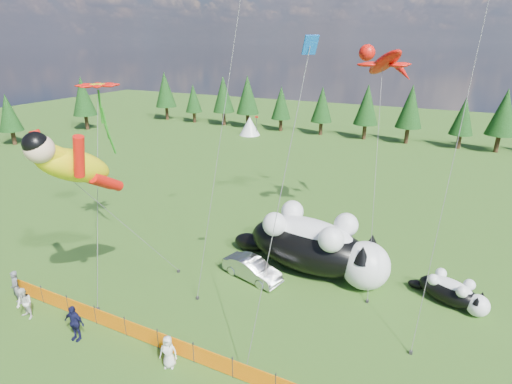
# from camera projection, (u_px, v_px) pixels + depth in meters

# --- Properties ---
(ground) EXTENTS (160.00, 160.00, 0.00)m
(ground) POSITION_uv_depth(u_px,v_px,m) (211.00, 317.00, 20.96)
(ground) COLOR #14370A
(ground) RESTS_ON ground
(safety_fence) EXTENTS (22.06, 0.06, 1.10)m
(safety_fence) POSITION_uv_depth(u_px,v_px,m) (175.00, 346.00, 18.27)
(safety_fence) COLOR #262626
(safety_fence) RESTS_ON ground
(tree_line) EXTENTS (90.00, 4.00, 8.00)m
(tree_line) POSITION_uv_depth(u_px,v_px,m) (377.00, 113.00, 57.39)
(tree_line) COLOR black
(tree_line) RESTS_ON ground
(festival_tents) EXTENTS (50.00, 3.20, 2.80)m
(festival_tents) POSITION_uv_depth(u_px,v_px,m) (457.00, 146.00, 49.58)
(festival_tents) COLOR white
(festival_tents) RESTS_ON ground
(cat_large) EXTENTS (10.63, 4.67, 3.84)m
(cat_large) POSITION_uv_depth(u_px,v_px,m) (315.00, 245.00, 24.64)
(cat_large) COLOR black
(cat_large) RESTS_ON ground
(cat_small) EXTENTS (4.24, 2.66, 1.60)m
(cat_small) POSITION_uv_depth(u_px,v_px,m) (452.00, 292.00, 21.82)
(cat_small) COLOR black
(cat_small) RESTS_ON ground
(car) EXTENTS (4.10, 2.29, 1.28)m
(car) POSITION_uv_depth(u_px,v_px,m) (252.00, 269.00, 24.23)
(car) COLOR silver
(car) RESTS_ON ground
(spectator_a) EXTENTS (0.83, 0.67, 1.97)m
(spectator_a) POSITION_uv_depth(u_px,v_px,m) (16.00, 288.00, 21.79)
(spectator_a) COLOR slate
(spectator_a) RESTS_ON ground
(spectator_b) EXTENTS (0.91, 0.59, 1.78)m
(spectator_b) POSITION_uv_depth(u_px,v_px,m) (24.00, 304.00, 20.58)
(spectator_b) COLOR silver
(spectator_b) RESTS_ON ground
(spectator_c) EXTENTS (1.17, 0.69, 1.90)m
(spectator_c) POSITION_uv_depth(u_px,v_px,m) (74.00, 323.00, 19.10)
(spectator_c) COLOR #141538
(spectator_c) RESTS_ON ground
(spectator_e) EXTENTS (0.91, 0.76, 1.60)m
(spectator_e) POSITION_uv_depth(u_px,v_px,m) (168.00, 352.00, 17.52)
(spectator_e) COLOR silver
(spectator_e) RESTS_ON ground
(superhero_kite) EXTENTS (4.63, 7.71, 11.16)m
(superhero_kite) POSITION_uv_depth(u_px,v_px,m) (75.00, 166.00, 18.45)
(superhero_kite) COLOR yellow
(superhero_kite) RESTS_ON ground
(gecko_kite) EXTENTS (5.99, 11.69, 14.71)m
(gecko_kite) POSITION_uv_depth(u_px,v_px,m) (384.00, 63.00, 25.31)
(gecko_kite) COLOR red
(gecko_kite) RESTS_ON ground
(flower_kite) EXTENTS (4.57, 6.43, 12.51)m
(flower_kite) POSITION_uv_depth(u_px,v_px,m) (98.00, 88.00, 23.02)
(flower_kite) COLOR red
(flower_kite) RESTS_ON ground
(diamond_kite_a) EXTENTS (1.25, 4.80, 17.17)m
(diamond_kite_a) POSITION_uv_depth(u_px,v_px,m) (239.00, 7.00, 20.13)
(diamond_kite_a) COLOR blue
(diamond_kite_a) RESTS_ON ground
(diamond_kite_c) EXTENTS (1.68, 3.77, 14.27)m
(diamond_kite_c) POSITION_uv_depth(u_px,v_px,m) (307.00, 63.00, 14.82)
(diamond_kite_c) COLOR blue
(diamond_kite_c) RESTS_ON ground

